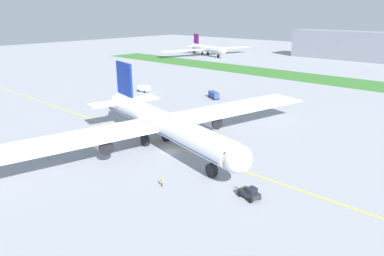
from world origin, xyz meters
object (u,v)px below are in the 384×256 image
Objects in this scene: service_truck_fuel_bowser at (144,88)px; parked_airliner_far_left at (207,49)px; airliner_foreground at (161,123)px; ground_crew_wingwalker_port at (162,181)px; pushback_tug at (250,193)px; traffic_cone_near_nose at (45,145)px; service_truck_baggage_loader at (214,95)px.

service_truck_fuel_bowser is 123.76m from parked_airliner_far_left.
airliner_foreground reaches higher than service_truck_fuel_bowser.
ground_crew_wingwalker_port is (14.42, -13.68, -4.93)m from airliner_foreground.
pushback_tug is 1.11× the size of service_truck_fuel_bowser.
airliner_foreground is 20.48m from ground_crew_wingwalker_port.
airliner_foreground is 1.29× the size of parked_airliner_far_left.
service_truck_fuel_bowser is at bearing -61.82° from parked_airliner_far_left.
ground_crew_wingwalker_port reaches higher than traffic_cone_near_nose.
pushback_tug is 88.72m from service_truck_fuel_bowser.
airliner_foreground is at bearing 136.51° from ground_crew_wingwalker_port.
ground_crew_wingwalker_port is 200.44m from parked_airliner_far_left.
ground_crew_wingwalker_port is 0.33× the size of service_truck_fuel_bowser.
service_truck_baggage_loader is at bearing 19.14° from service_truck_fuel_bowser.
traffic_cone_near_nose is at bearing -62.12° from parked_airliner_far_left.
parked_airliner_far_left is (-135.94, 152.18, 3.91)m from pushback_tug.
service_truck_fuel_bowser is 0.07× the size of parked_airliner_far_left.
airliner_foreground reaches higher than ground_crew_wingwalker_port.
pushback_tug is 72.59m from service_truck_baggage_loader.
pushback_tug is at bearing -29.09° from service_truck_fuel_bowser.
parked_airliner_far_left is at bearing 126.40° from airliner_foreground.
traffic_cone_near_nose is at bearing -89.53° from service_truck_baggage_loader.
service_truck_fuel_bowser reaches higher than service_truck_baggage_loader.
ground_crew_wingwalker_port is at bearing -59.15° from service_truck_baggage_loader.
service_truck_baggage_loader is at bearing 120.85° from ground_crew_wingwalker_port.
service_truck_fuel_bowser reaches higher than traffic_cone_near_nose.
ground_crew_wingwalker_port is 0.02× the size of parked_airliner_far_left.
airliner_foreground is 156.66× the size of traffic_cone_near_nose.
pushback_tug is 50.69m from traffic_cone_near_nose.
traffic_cone_near_nose is at bearing -62.72° from service_truck_fuel_bowser.
traffic_cone_near_nose is 0.11× the size of service_truck_fuel_bowser.
pushback_tug is 0.95× the size of service_truck_baggage_loader.
service_truck_fuel_bowser is at bearing 143.27° from airliner_foreground.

